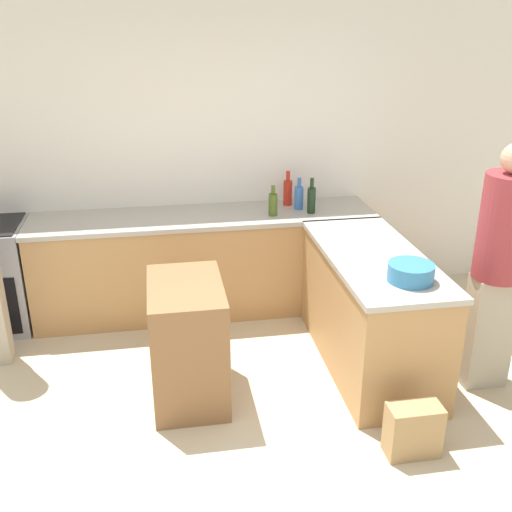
{
  "coord_description": "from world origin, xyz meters",
  "views": [
    {
      "loc": [
        -0.38,
        -2.76,
        2.55
      ],
      "look_at": [
        0.27,
        1.06,
        0.95
      ],
      "focal_mm": 42.0,
      "sensor_mm": 36.0,
      "label": 1
    }
  ],
  "objects_px": {
    "person_at_peninsula": "(499,262)",
    "paper_bag": "(413,430)",
    "wine_bottle_dark": "(311,199)",
    "hot_sauce_bottle": "(288,192)",
    "island_table": "(188,341)",
    "olive_oil_bottle": "(273,204)",
    "water_bottle_blue": "(299,197)",
    "mixing_bowl": "(411,272)"
  },
  "relations": [
    {
      "from": "person_at_peninsula",
      "to": "paper_bag",
      "type": "bearing_deg",
      "value": -141.75
    },
    {
      "from": "wine_bottle_dark",
      "to": "paper_bag",
      "type": "distance_m",
      "value": 2.24
    },
    {
      "from": "hot_sauce_bottle",
      "to": "paper_bag",
      "type": "bearing_deg",
      "value": -82.96
    },
    {
      "from": "wine_bottle_dark",
      "to": "person_at_peninsula",
      "type": "relative_size",
      "value": 0.17
    },
    {
      "from": "island_table",
      "to": "hot_sauce_bottle",
      "type": "height_order",
      "value": "hot_sauce_bottle"
    },
    {
      "from": "island_table",
      "to": "olive_oil_bottle",
      "type": "distance_m",
      "value": 1.56
    },
    {
      "from": "wine_bottle_dark",
      "to": "hot_sauce_bottle",
      "type": "relative_size",
      "value": 0.99
    },
    {
      "from": "island_table",
      "to": "hot_sauce_bottle",
      "type": "xyz_separation_m",
      "value": [
        1.02,
        1.46,
        0.6
      ]
    },
    {
      "from": "island_table",
      "to": "water_bottle_blue",
      "type": "bearing_deg",
      "value": 50.64
    },
    {
      "from": "mixing_bowl",
      "to": "person_at_peninsula",
      "type": "distance_m",
      "value": 0.67
    },
    {
      "from": "person_at_peninsula",
      "to": "paper_bag",
      "type": "distance_m",
      "value": 1.3
    },
    {
      "from": "person_at_peninsula",
      "to": "mixing_bowl",
      "type": "bearing_deg",
      "value": -173.97
    },
    {
      "from": "hot_sauce_bottle",
      "to": "wine_bottle_dark",
      "type": "bearing_deg",
      "value": -59.19
    },
    {
      "from": "water_bottle_blue",
      "to": "person_at_peninsula",
      "type": "relative_size",
      "value": 0.16
    },
    {
      "from": "water_bottle_blue",
      "to": "olive_oil_bottle",
      "type": "bearing_deg",
      "value": -152.3
    },
    {
      "from": "island_table",
      "to": "mixing_bowl",
      "type": "distance_m",
      "value": 1.57
    },
    {
      "from": "water_bottle_blue",
      "to": "wine_bottle_dark",
      "type": "bearing_deg",
      "value": -56.45
    },
    {
      "from": "wine_bottle_dark",
      "to": "paper_bag",
      "type": "xyz_separation_m",
      "value": [
        0.13,
        -2.06,
        -0.86
      ]
    },
    {
      "from": "olive_oil_bottle",
      "to": "paper_bag",
      "type": "height_order",
      "value": "olive_oil_bottle"
    },
    {
      "from": "mixing_bowl",
      "to": "wine_bottle_dark",
      "type": "relative_size",
      "value": 0.98
    },
    {
      "from": "hot_sauce_bottle",
      "to": "water_bottle_blue",
      "type": "bearing_deg",
      "value": -61.86
    },
    {
      "from": "hot_sauce_bottle",
      "to": "person_at_peninsula",
      "type": "bearing_deg",
      "value": -56.75
    },
    {
      "from": "island_table",
      "to": "mixing_bowl",
      "type": "bearing_deg",
      "value": -11.11
    },
    {
      "from": "island_table",
      "to": "mixing_bowl",
      "type": "xyz_separation_m",
      "value": [
        1.45,
        -0.29,
        0.54
      ]
    },
    {
      "from": "island_table",
      "to": "person_at_peninsula",
      "type": "relative_size",
      "value": 0.48
    },
    {
      "from": "hot_sauce_bottle",
      "to": "mixing_bowl",
      "type": "bearing_deg",
      "value": -76.09
    },
    {
      "from": "mixing_bowl",
      "to": "water_bottle_blue",
      "type": "xyz_separation_m",
      "value": [
        -0.36,
        1.61,
        0.05
      ]
    },
    {
      "from": "island_table",
      "to": "wine_bottle_dark",
      "type": "height_order",
      "value": "wine_bottle_dark"
    },
    {
      "from": "island_table",
      "to": "olive_oil_bottle",
      "type": "bearing_deg",
      "value": 55.16
    },
    {
      "from": "paper_bag",
      "to": "mixing_bowl",
      "type": "bearing_deg",
      "value": 75.61
    },
    {
      "from": "mixing_bowl",
      "to": "paper_bag",
      "type": "bearing_deg",
      "value": -104.39
    },
    {
      "from": "water_bottle_blue",
      "to": "mixing_bowl",
      "type": "bearing_deg",
      "value": -77.38
    },
    {
      "from": "island_table",
      "to": "wine_bottle_dark",
      "type": "distance_m",
      "value": 1.79
    },
    {
      "from": "water_bottle_blue",
      "to": "person_at_peninsula",
      "type": "bearing_deg",
      "value": -56.33
    },
    {
      "from": "paper_bag",
      "to": "olive_oil_bottle",
      "type": "bearing_deg",
      "value": 103.06
    },
    {
      "from": "island_table",
      "to": "olive_oil_bottle",
      "type": "height_order",
      "value": "olive_oil_bottle"
    },
    {
      "from": "hot_sauce_bottle",
      "to": "person_at_peninsula",
      "type": "relative_size",
      "value": 0.18
    },
    {
      "from": "olive_oil_bottle",
      "to": "paper_bag",
      "type": "relative_size",
      "value": 0.77
    },
    {
      "from": "hot_sauce_bottle",
      "to": "person_at_peninsula",
      "type": "height_order",
      "value": "person_at_peninsula"
    },
    {
      "from": "mixing_bowl",
      "to": "person_at_peninsula",
      "type": "height_order",
      "value": "person_at_peninsula"
    },
    {
      "from": "water_bottle_blue",
      "to": "hot_sauce_bottle",
      "type": "bearing_deg",
      "value": 118.14
    },
    {
      "from": "mixing_bowl",
      "to": "olive_oil_bottle",
      "type": "distance_m",
      "value": 1.6
    }
  ]
}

